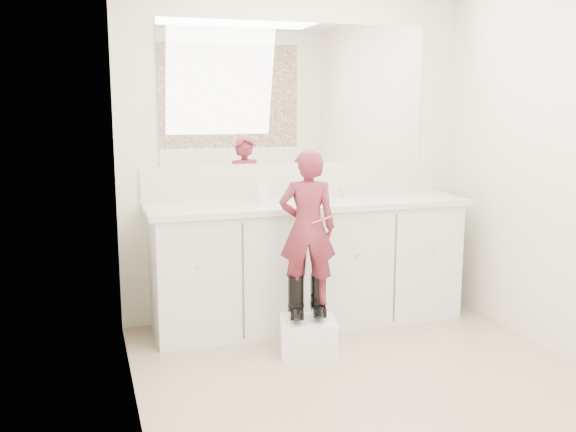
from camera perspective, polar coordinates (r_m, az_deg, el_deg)
name	(u,v)px	position (r m, az deg, el deg)	size (l,w,h in m)	color
floor	(383,393)	(3.70, 8.41, -15.26)	(3.00, 3.00, 0.00)	#998564
wall_back	(296,154)	(4.75, 0.75, 5.51)	(2.60, 2.60, 0.00)	beige
wall_left	(132,186)	(3.02, -13.73, 2.63)	(3.00, 3.00, 0.00)	beige
vanity_cabinet	(308,265)	(4.62, 1.81, -4.38)	(2.20, 0.55, 0.85)	silver
countertop	(309,204)	(4.52, 1.91, 1.05)	(2.28, 0.58, 0.04)	beige
backsplash	(297,179)	(4.75, 0.80, 3.27)	(2.28, 0.03, 0.25)	beige
mirror	(297,94)	(4.72, 0.81, 10.83)	(2.00, 0.02, 1.00)	white
faucet	(302,191)	(4.66, 1.23, 2.20)	(0.08, 0.08, 0.10)	silver
cup	(345,192)	(4.70, 5.08, 2.12)	(0.09, 0.09, 0.08)	beige
soap_bottle	(260,190)	(4.48, -2.50, 2.31)	(0.08, 0.08, 0.17)	silver
step_stool	(308,336)	(4.15, 1.79, -10.61)	(0.35, 0.29, 0.22)	white
boot_left	(296,298)	(4.06, 0.71, -7.27)	(0.11, 0.19, 0.29)	black
boot_right	(318,295)	(4.11, 2.70, -7.07)	(0.11, 0.19, 0.29)	black
toddler	(308,228)	(3.98, 1.75, -1.05)	(0.36, 0.23, 0.98)	#AD3547
toothbrush	(323,220)	(3.92, 3.11, -0.32)	(0.01, 0.01, 0.14)	#CE5077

